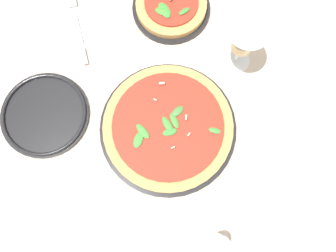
# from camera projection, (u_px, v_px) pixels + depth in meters

# --- Properties ---
(ground_plane) EXTENTS (6.00, 6.00, 0.00)m
(ground_plane) POSITION_uv_depth(u_px,v_px,m) (156.00, 143.00, 0.76)
(ground_plane) COLOR beige
(pizza_arugula_main) EXTENTS (0.32, 0.32, 0.05)m
(pizza_arugula_main) POSITION_uv_depth(u_px,v_px,m) (168.00, 127.00, 0.75)
(pizza_arugula_main) COLOR black
(pizza_arugula_main) RESTS_ON ground_plane
(pizza_personal_side) EXTENTS (0.20, 0.20, 0.05)m
(pizza_personal_side) POSITION_uv_depth(u_px,v_px,m) (171.00, 6.00, 0.83)
(pizza_personal_side) COLOR black
(pizza_personal_side) RESTS_ON ground_plane
(wine_glass) EXTENTS (0.09, 0.09, 0.14)m
(wine_glass) POSITION_uv_depth(u_px,v_px,m) (244.00, 40.00, 0.71)
(wine_glass) COLOR white
(wine_glass) RESTS_ON ground_plane
(napkin) EXTENTS (0.12, 0.08, 0.01)m
(napkin) POSITION_uv_depth(u_px,v_px,m) (78.00, 28.00, 0.83)
(napkin) COLOR white
(napkin) RESTS_ON ground_plane
(fork) EXTENTS (0.23, 0.07, 0.00)m
(fork) POSITION_uv_depth(u_px,v_px,m) (77.00, 24.00, 0.82)
(fork) COLOR silver
(fork) RESTS_ON ground_plane
(side_plate_white) EXTENTS (0.21, 0.21, 0.02)m
(side_plate_white) POSITION_uv_depth(u_px,v_px,m) (45.00, 114.00, 0.77)
(side_plate_white) COLOR black
(side_plate_white) RESTS_ON ground_plane
(shaker_pepper) EXTENTS (0.03, 0.03, 0.07)m
(shaker_pepper) POSITION_uv_depth(u_px,v_px,m) (220.00, 242.00, 0.68)
(shaker_pepper) COLOR silver
(shaker_pepper) RESTS_ON ground_plane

